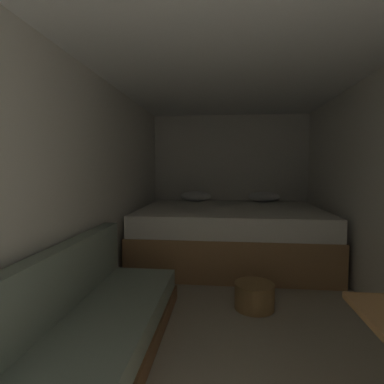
% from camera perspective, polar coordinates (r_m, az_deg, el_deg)
% --- Properties ---
extents(ground_plane, '(7.08, 7.08, 0.00)m').
position_cam_1_polar(ground_plane, '(2.72, 7.47, -22.31)').
color(ground_plane, '#A39984').
extents(wall_back, '(2.53, 0.05, 2.06)m').
position_cam_1_polar(wall_back, '(5.00, 6.95, 2.22)').
color(wall_back, silver).
rests_on(wall_back, ground).
extents(wall_left, '(0.05, 5.08, 2.06)m').
position_cam_1_polar(wall_left, '(2.70, -19.58, 0.09)').
color(wall_left, silver).
rests_on(wall_left, ground).
extents(ceiling_slab, '(2.53, 5.08, 0.05)m').
position_cam_1_polar(ceiling_slab, '(2.58, 7.99, 23.94)').
color(ceiling_slab, white).
rests_on(ceiling_slab, wall_left).
extents(bed, '(2.31, 1.80, 0.87)m').
position_cam_1_polar(bed, '(4.12, 7.03, -7.69)').
color(bed, '#9E7247').
rests_on(bed, ground).
extents(sofa_left, '(0.69, 2.54, 0.71)m').
position_cam_1_polar(sofa_left, '(2.01, -22.17, -26.11)').
color(sofa_left, brown).
rests_on(sofa_left, ground).
extents(wicker_basket, '(0.35, 0.35, 0.22)m').
position_cam_1_polar(wicker_basket, '(2.88, 11.49, -18.33)').
color(wicker_basket, olive).
rests_on(wicker_basket, ground).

